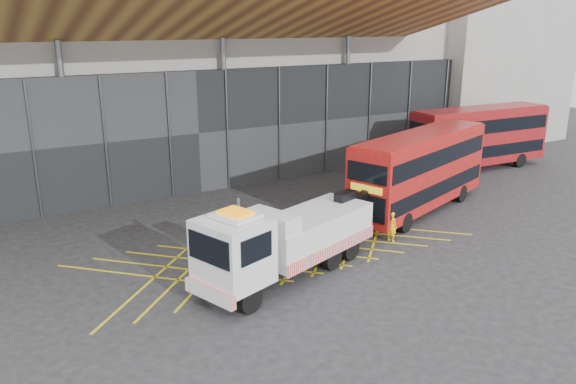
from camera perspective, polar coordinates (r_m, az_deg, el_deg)
ground_plane at (r=27.67m, az=-3.81°, el=-6.46°), size 120.00×120.00×0.00m
road_markings at (r=28.36m, az=-0.91°, el=-5.81°), size 19.96×7.16×0.01m
construction_building at (r=43.29m, az=-13.05°, el=13.84°), size 55.00×23.97×18.00m
east_building at (r=58.12m, az=18.34°, el=15.11°), size 15.00×12.00×20.00m
recovery_truck at (r=24.69m, az=-0.39°, el=-4.83°), size 11.12×5.55×3.92m
bus_towed at (r=34.14m, az=13.30°, el=2.34°), size 11.90×6.34×4.76m
bus_second at (r=45.64m, az=18.85°, el=5.48°), size 11.82×3.35×4.76m
worker at (r=29.56m, az=10.48°, el=-3.46°), size 0.52×0.67×1.63m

